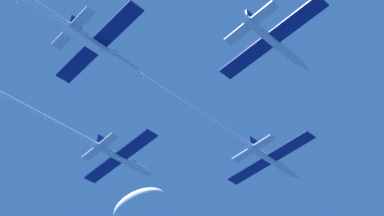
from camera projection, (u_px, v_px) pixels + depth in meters
The scene contains 3 objects.
jet_lead at pixel (205, 118), 96.53m from camera, with size 20.91×65.90×3.46m.
jet_left_wing at pixel (10, 100), 93.45m from camera, with size 20.91×79.68×3.46m.
cloud_wispy at pixel (139, 207), 207.97m from camera, with size 27.48×15.11×9.62m, color white.
Camera 1 is at (50.45, -67.61, -66.10)m, focal length 49.26 mm.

